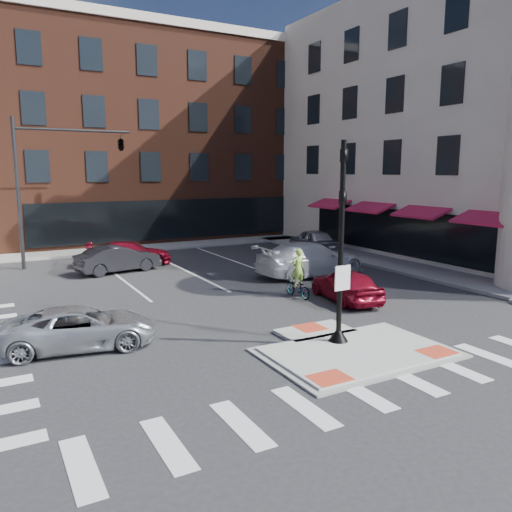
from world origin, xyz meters
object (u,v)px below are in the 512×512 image
white_pickup (311,259)px  bg_car_silver (313,240)px  cyclist (298,281)px  red_sedan (346,285)px  bg_car_red (130,253)px  silver_suv (81,328)px  bg_car_dark (118,259)px

white_pickup → bg_car_silver: size_ratio=1.30×
cyclist → red_sedan: bearing=131.1°
bg_car_silver → bg_car_red: (-11.67, 1.12, -0.09)m
silver_suv → bg_car_dark: bg_car_dark is taller
bg_car_silver → cyclist: (-7.39, -9.46, -0.07)m
silver_suv → cyclist: (9.02, 1.96, 0.07)m
silver_suv → bg_car_red: size_ratio=0.97×
white_pickup → cyclist: (-3.00, -3.38, -0.15)m
silver_suv → white_pickup: size_ratio=0.77×
silver_suv → bg_car_dark: bearing=-9.2°
cyclist → bg_car_dark: bearing=-61.5°
silver_suv → bg_car_silver: bg_car_silver is taller
bg_car_red → bg_car_dark: bearing=159.9°
silver_suv → bg_car_dark: (3.68, 10.83, 0.09)m
bg_car_silver → bg_car_dark: bearing=12.2°
bg_car_dark → cyclist: cyclist is taller
bg_car_dark → cyclist: size_ratio=2.09×
red_sedan → cyclist: cyclist is taller
white_pickup → cyclist: cyclist is taller
silver_suv → cyclist: bearing=-68.2°
red_sedan → cyclist: bearing=-37.1°
red_sedan → bg_car_silver: bg_car_silver is taller
silver_suv → bg_car_red: 13.41m
silver_suv → bg_car_red: (4.73, 12.55, 0.05)m
red_sedan → cyclist: 2.01m
white_pickup → bg_car_red: size_ratio=1.27×
red_sedan → white_pickup: bearing=-99.3°
white_pickup → cyclist: 4.52m
bg_car_dark → cyclist: 10.35m
bg_car_dark → bg_car_silver: bearing=-98.4°
bg_car_silver → bg_car_red: bearing=4.1°
bg_car_red → red_sedan: bearing=-143.4°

